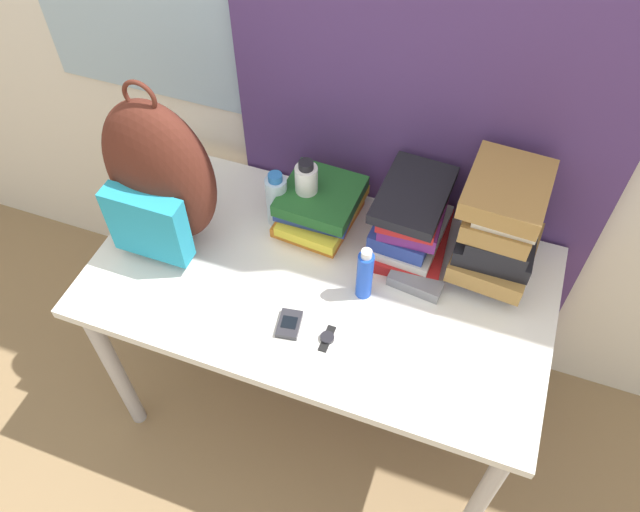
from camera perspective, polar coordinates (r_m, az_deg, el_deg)
name	(u,v)px	position (r m, az deg, el deg)	size (l,w,h in m)	color
ground_plane	(284,487)	(2.26, -3.30, -20.34)	(12.00, 12.00, 0.00)	#8C704C
wall_back	(376,32)	(1.73, 5.17, 19.73)	(6.00, 0.06, 2.50)	silver
curtain_blue	(434,56)	(1.66, 10.38, 17.54)	(1.10, 0.04, 2.50)	#4C336B
desk	(320,297)	(1.83, 0.00, -3.75)	(1.30, 0.71, 0.74)	silver
backpack	(159,179)	(1.75, -14.49, 6.85)	(0.32, 0.23, 0.54)	#512319
book_stack_left	(321,206)	(1.85, 0.05, 4.62)	(0.24, 0.29, 0.13)	orange
book_stack_center	(412,220)	(1.78, 8.40, 3.31)	(0.22, 0.29, 0.22)	red
book_stack_right	(500,227)	(1.72, 16.12, 2.54)	(0.24, 0.28, 0.34)	navy
water_bottle	(277,200)	(1.84, -3.97, 5.17)	(0.06, 0.06, 0.19)	silver
sports_bottle	(307,195)	(1.82, -1.22, 5.64)	(0.07, 0.07, 0.24)	white
sunscreen_bottle	(365,274)	(1.66, 4.11, -1.69)	(0.04, 0.04, 0.18)	blue
cell_phone	(289,324)	(1.66, -2.82, -6.23)	(0.07, 0.09, 0.02)	#2D2D33
sunglasses_case	(415,283)	(1.75, 8.70, -2.50)	(0.16, 0.07, 0.04)	gray
wristwatch	(327,338)	(1.64, 0.66, -7.51)	(0.04, 0.08, 0.01)	black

